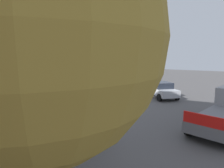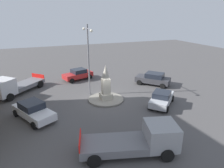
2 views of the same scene
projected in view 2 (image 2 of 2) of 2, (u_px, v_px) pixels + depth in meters
name	position (u px, v px, depth m)	size (l,w,h in m)	color
ground_plane	(106.00, 100.00, 21.00)	(80.00, 80.00, 0.00)	#4F4C4C
traffic_island	(106.00, 99.00, 20.97)	(3.70, 3.70, 0.18)	gray
monument	(106.00, 84.00, 20.38)	(1.16, 1.16, 3.61)	#B2AA99
streetlamp	(88.00, 54.00, 20.95)	(3.25, 0.28, 7.64)	slate
car_white_waiting	(33.00, 110.00, 17.08)	(4.76, 3.63, 1.52)	silver
car_silver_parked_right	(162.00, 98.00, 19.58)	(3.93, 4.03, 1.47)	#B7BABF
car_red_near_island	(78.00, 74.00, 27.30)	(2.86, 4.33, 1.48)	#B22323
car_dark_grey_passing	(153.00, 79.00, 25.34)	(4.37, 4.20, 1.55)	#38383D
truck_white_approaching	(12.00, 86.00, 21.94)	(5.86, 5.80, 2.18)	silver
truck_grey_parked_left	(140.00, 140.00, 12.79)	(3.60, 6.51, 2.01)	gray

